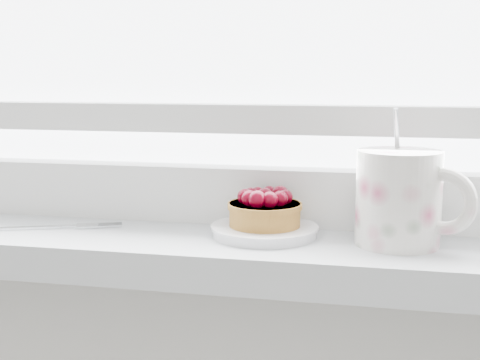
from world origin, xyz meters
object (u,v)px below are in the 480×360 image
(raspberry_tart, at_px, (265,209))
(fork, at_px, (49,227))
(floral_mug, at_px, (402,196))
(saucer, at_px, (265,231))

(raspberry_tart, bearing_deg, fork, -175.81)
(raspberry_tart, height_order, floral_mug, floral_mug)
(saucer, distance_m, raspberry_tart, 0.03)
(raspberry_tart, bearing_deg, floral_mug, -3.19)
(saucer, relative_size, fork, 0.75)
(saucer, xyz_separation_m, fork, (-0.26, -0.02, -0.00))
(floral_mug, height_order, fork, floral_mug)
(raspberry_tart, distance_m, fork, 0.26)
(saucer, height_order, raspberry_tart, raspberry_tart)
(saucer, distance_m, fork, 0.26)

